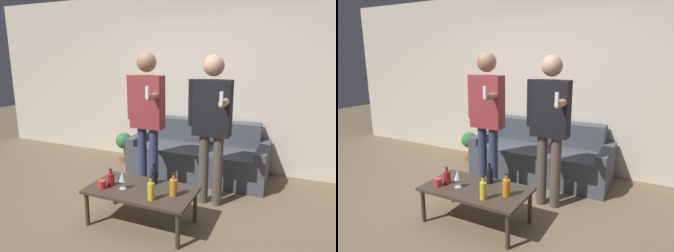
{
  "view_description": "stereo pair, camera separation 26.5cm",
  "coord_description": "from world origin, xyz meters",
  "views": [
    {
      "loc": [
        1.48,
        -2.53,
        1.73
      ],
      "look_at": [
        0.15,
        0.55,
        0.95
      ],
      "focal_mm": 32.0,
      "sensor_mm": 36.0,
      "label": 1
    },
    {
      "loc": [
        1.72,
        -2.42,
        1.73
      ],
      "look_at": [
        0.15,
        0.55,
        0.95
      ],
      "focal_mm": 32.0,
      "sensor_mm": 36.0,
      "label": 2
    }
  ],
  "objects": [
    {
      "name": "bottle_yellow",
      "position": [
        0.29,
        -0.18,
        0.49
      ],
      "size": [
        0.07,
        0.07,
        0.24
      ],
      "color": "yellow",
      "rests_on": "coffee_table"
    },
    {
      "name": "wine_glass_near",
      "position": [
        -0.09,
        -0.08,
        0.52
      ],
      "size": [
        0.08,
        0.08,
        0.19
      ],
      "color": "silver",
      "rests_on": "coffee_table"
    },
    {
      "name": "cup_on_table",
      "position": [
        -0.29,
        -0.15,
        0.44
      ],
      "size": [
        0.08,
        0.08,
        0.08
      ],
      "color": "red",
      "rests_on": "coffee_table"
    },
    {
      "name": "coffee_table",
      "position": [
        0.09,
        -0.0,
        0.35
      ],
      "size": [
        1.11,
        0.61,
        0.39
      ],
      "color": "#3D3328",
      "rests_on": "ground_plane"
    },
    {
      "name": "potted_plant",
      "position": [
        -1.1,
        1.6,
        0.3
      ],
      "size": [
        0.27,
        0.27,
        0.49
      ],
      "color": "#936042",
      "rests_on": "ground_plane"
    },
    {
      "name": "bottle_orange",
      "position": [
        0.15,
        0.17,
        0.48
      ],
      "size": [
        0.07,
        0.07,
        0.22
      ],
      "color": "black",
      "rests_on": "coffee_table"
    },
    {
      "name": "ground_plane",
      "position": [
        0.0,
        0.0,
        0.0
      ],
      "size": [
        16.0,
        16.0,
        0.0
      ],
      "primitive_type": "plane",
      "color": "#756047"
    },
    {
      "name": "wall_back",
      "position": [
        0.0,
        2.0,
        1.35
      ],
      "size": [
        8.0,
        0.06,
        2.7
      ],
      "color": "beige",
      "rests_on": "ground_plane"
    },
    {
      "name": "person_standing_right",
      "position": [
        0.62,
        0.72,
        1.04
      ],
      "size": [
        0.5,
        0.44,
        1.75
      ],
      "color": "brown",
      "rests_on": "ground_plane"
    },
    {
      "name": "person_standing_left",
      "position": [
        -0.2,
        0.7,
        1.07
      ],
      "size": [
        0.48,
        0.45,
        1.78
      ],
      "color": "navy",
      "rests_on": "ground_plane"
    },
    {
      "name": "bottle_green",
      "position": [
        -0.25,
        -0.05,
        0.47
      ],
      "size": [
        0.07,
        0.07,
        0.19
      ],
      "color": "#B21E1E",
      "rests_on": "coffee_table"
    },
    {
      "name": "couch",
      "position": [
        0.22,
        1.56,
        0.29
      ],
      "size": [
        1.99,
        0.82,
        0.79
      ],
      "color": "#474C56",
      "rests_on": "ground_plane"
    },
    {
      "name": "bottle_dark",
      "position": [
        0.45,
        -0.02,
        0.49
      ],
      "size": [
        0.08,
        0.08,
        0.23
      ],
      "color": "orange",
      "rests_on": "coffee_table"
    }
  ]
}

